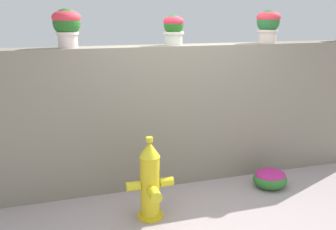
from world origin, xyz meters
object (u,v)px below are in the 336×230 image
(potted_plant_3, at_px, (268,23))
(flower_bush_left, at_px, (270,178))
(fire_hydrant, at_px, (150,182))
(potted_plant_1, at_px, (67,24))
(potted_plant_2, at_px, (174,28))

(potted_plant_3, xyz_separation_m, flower_bush_left, (-0.18, -0.60, -1.99))
(flower_bush_left, bearing_deg, fire_hydrant, -171.10)
(potted_plant_1, height_order, flower_bush_left, potted_plant_1)
(flower_bush_left, bearing_deg, potted_plant_2, 153.18)
(flower_bush_left, bearing_deg, potted_plant_1, 165.91)
(potted_plant_3, bearing_deg, potted_plant_1, 179.67)
(fire_hydrant, bearing_deg, potted_plant_2, 57.98)
(flower_bush_left, bearing_deg, potted_plant_3, 73.78)
(potted_plant_3, bearing_deg, potted_plant_2, -179.58)
(potted_plant_1, xyz_separation_m, fire_hydrant, (0.75, -0.89, -1.69))
(potted_plant_1, distance_m, flower_bush_left, 3.23)
(fire_hydrant, xyz_separation_m, flower_bush_left, (1.71, 0.27, -0.30))
(potted_plant_1, relative_size, potted_plant_2, 1.19)
(potted_plant_1, distance_m, potted_plant_3, 2.64)
(potted_plant_1, bearing_deg, fire_hydrant, -49.69)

